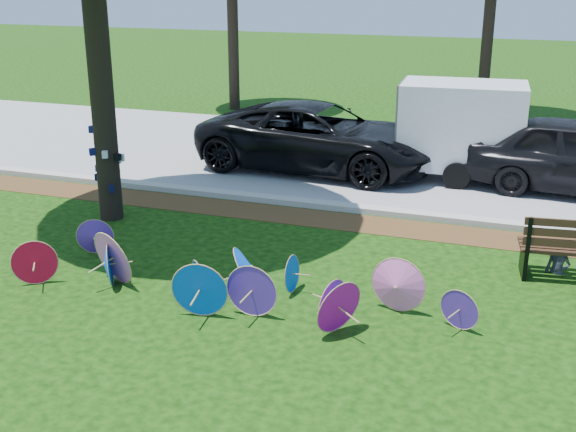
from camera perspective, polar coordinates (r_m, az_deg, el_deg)
name	(u,v)px	position (r m, az deg, el deg)	size (l,w,h in m)	color
ground	(206,317)	(10.21, -6.46, -7.94)	(90.00, 90.00, 0.00)	black
mulch_strip	(306,217)	(14.06, 1.47, -0.11)	(90.00, 1.00, 0.01)	#472D16
curb	(317,204)	(14.68, 2.32, 0.94)	(90.00, 0.30, 0.12)	#B7B5AD
street	(365,159)	(18.55, 6.13, 4.52)	(90.00, 8.00, 0.01)	gray
parasol_pile	(223,277)	(10.52, -5.15, -4.79)	(6.95, 1.89, 0.90)	blue
black_van	(318,137)	(17.28, 2.37, 6.22)	(2.62, 5.69, 1.58)	black
cargo_trailer	(462,125)	(16.87, 13.57, 6.99)	(2.71, 1.72, 2.50)	silver
person_left	(561,243)	(12.11, 20.75, -1.98)	(0.38, 0.25, 1.05)	#333946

